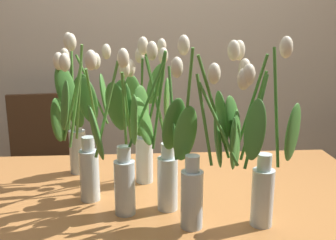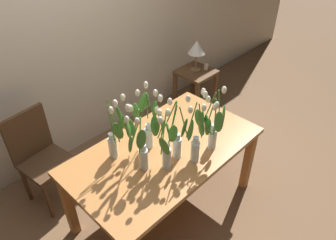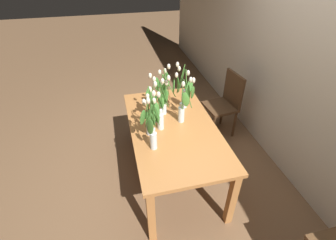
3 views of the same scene
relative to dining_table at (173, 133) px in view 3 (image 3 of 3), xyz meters
The scene contains 11 objects.
ground_plane 0.65m from the dining_table, ahead, with size 18.00×18.00×0.00m, color brown.
room_wall_rear 1.57m from the dining_table, 90.00° to the left, with size 9.00×0.10×2.70m, color beige.
dining_table is the anchor object (origin of this frame).
tulip_vase_0 0.35m from the dining_table, 101.00° to the right, with size 0.25×0.24×0.57m.
tulip_vase_1 0.41m from the dining_table, 69.00° to the right, with size 0.25×0.17×0.58m.
tulip_vase_2 0.44m from the dining_table, behind, with size 0.17×0.26×0.57m.
tulip_vase_3 0.49m from the dining_table, 148.25° to the left, with size 0.20×0.18×0.58m.
tulip_vase_4 0.36m from the dining_table, 138.25° to the right, with size 0.16×0.24×0.53m.
tulip_vase_5 0.49m from the dining_table, 45.75° to the right, with size 0.25×0.21×0.58m.
tulip_vase_6 0.34m from the dining_table, 113.46° to the left, with size 0.19×0.17×0.55m.
dining_chair 1.16m from the dining_table, 125.23° to the left, with size 0.45×0.45×0.93m.
Camera 3 is at (1.98, -0.54, 2.31)m, focal length 25.92 mm.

